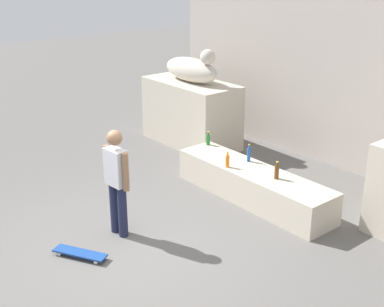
{
  "coord_description": "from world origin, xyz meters",
  "views": [
    {
      "loc": [
        5.65,
        -3.35,
        3.97
      ],
      "look_at": [
        -0.18,
        1.42,
        1.1
      ],
      "focal_mm": 48.18,
      "sensor_mm": 36.0,
      "label": 1
    }
  ],
  "objects": [
    {
      "name": "skateboard",
      "position": [
        -0.23,
        -0.59,
        0.06
      ],
      "size": [
        0.79,
        0.57,
        0.08
      ],
      "rotation": [
        0.0,
        0.0,
        0.52
      ],
      "color": "navy",
      "rests_on": "ground_plane"
    },
    {
      "name": "bottle_brown",
      "position": [
        0.51,
        2.65,
        0.69
      ],
      "size": [
        0.08,
        0.08,
        0.3
      ],
      "color": "#593314",
      "rests_on": "ledge_block"
    },
    {
      "name": "bottle_orange",
      "position": [
        -0.37,
        2.37,
        0.68
      ],
      "size": [
        0.07,
        0.07,
        0.28
      ],
      "color": "orange",
      "rests_on": "ledge_block"
    },
    {
      "name": "bottle_green",
      "position": [
        -1.44,
        2.86,
        0.67
      ],
      "size": [
        0.07,
        0.07,
        0.27
      ],
      "color": "#1E722D",
      "rests_on": "ledge_block"
    },
    {
      "name": "bottle_blue",
      "position": [
        -0.33,
        2.85,
        0.7
      ],
      "size": [
        0.06,
        0.06,
        0.32
      ],
      "color": "#194C99",
      "rests_on": "ledge_block"
    },
    {
      "name": "skater",
      "position": [
        -0.45,
        0.2,
        0.92
      ],
      "size": [
        0.54,
        0.23,
        1.67
      ],
      "rotation": [
        0.0,
        0.0,
        0.09
      ],
      "color": "#1E233F",
      "rests_on": "ground_plane"
    },
    {
      "name": "pedestal_left",
      "position": [
        -2.96,
        3.68,
        0.71
      ],
      "size": [
        2.27,
        1.11,
        1.43
      ],
      "primitive_type": "cube",
      "color": "beige",
      "rests_on": "ground_plane"
    },
    {
      "name": "ledge_block",
      "position": [
        0.0,
        2.64,
        0.28
      ],
      "size": [
        3.14,
        0.77,
        0.56
      ],
      "primitive_type": "cube",
      "color": "beige",
      "rests_on": "ground_plane"
    },
    {
      "name": "statue_reclining_left",
      "position": [
        -2.93,
        3.68,
        1.71
      ],
      "size": [
        1.6,
        0.57,
        0.78
      ],
      "rotation": [
        0.0,
        0.0,
        -0.0
      ],
      "color": "beige",
      "rests_on": "pedestal_left"
    },
    {
      "name": "ground_plane",
      "position": [
        0.0,
        0.0,
        0.0
      ],
      "size": [
        40.0,
        40.0,
        0.0
      ],
      "primitive_type": "plane",
      "color": "#605E5B"
    }
  ]
}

